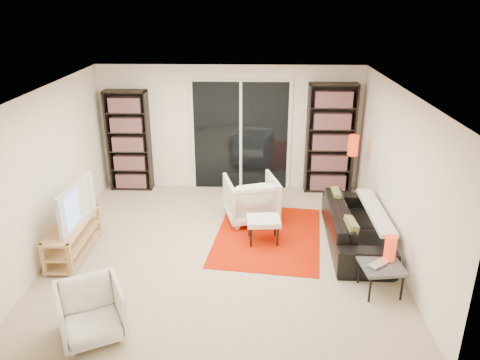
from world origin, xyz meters
name	(u,v)px	position (x,y,z in m)	size (l,w,h in m)	color
floor	(223,248)	(0.00, 0.00, 0.00)	(5.00, 5.00, 0.00)	#BCAE8C
wall_back	(230,128)	(0.00, 2.50, 1.20)	(5.00, 0.02, 2.40)	white
wall_front	(204,271)	(0.00, -2.50, 1.20)	(5.00, 0.02, 2.40)	white
wall_left	(49,173)	(-2.50, 0.00, 1.20)	(0.02, 5.00, 2.40)	white
wall_right	(398,176)	(2.50, 0.00, 1.20)	(0.02, 5.00, 2.40)	white
ceiling	(221,91)	(0.00, 0.00, 2.40)	(5.00, 5.00, 0.02)	white
sliding_door	(241,136)	(0.20, 2.46, 1.05)	(1.92, 0.08, 2.16)	white
bookshelf_left	(129,141)	(-1.95, 2.33, 0.98)	(0.80, 0.30, 1.95)	black
bookshelf_right	(330,139)	(1.90, 2.33, 1.05)	(0.90, 0.30, 2.10)	black
tv_stand	(73,238)	(-2.20, -0.22, 0.26)	(0.42, 1.32, 0.50)	tan
tv	(70,204)	(-2.18, -0.22, 0.81)	(1.06, 0.14, 0.61)	black
rug	(268,236)	(0.69, 0.40, 0.01)	(1.63, 2.20, 0.01)	#BE1900
sofa	(356,226)	(2.03, 0.20, 0.31)	(2.09, 0.82, 0.61)	black
armchair_back	(251,199)	(0.42, 1.01, 0.38)	(0.82, 0.84, 0.77)	silver
armchair_front	(91,312)	(-1.34, -2.00, 0.32)	(0.68, 0.70, 0.64)	silver
ottoman	(263,222)	(0.61, 0.22, 0.34)	(0.54, 0.45, 0.40)	silver
side_table	(381,267)	(2.09, -1.05, 0.36)	(0.58, 0.58, 0.40)	#444449
laptop	(382,265)	(2.09, -1.09, 0.41)	(0.33, 0.21, 0.03)	silver
table_lamp	(390,248)	(2.22, -0.92, 0.57)	(0.15, 0.15, 0.34)	red
floor_lamp	(352,153)	(2.18, 1.61, 1.01)	(0.20, 0.20, 1.33)	black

